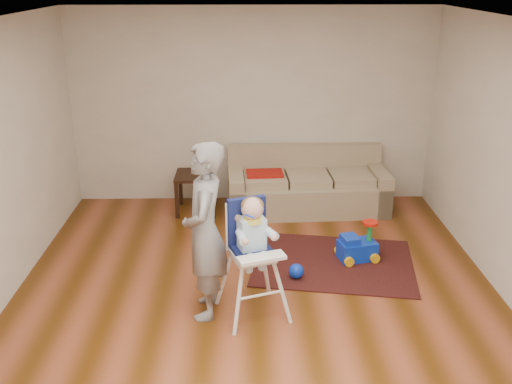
{
  "coord_description": "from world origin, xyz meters",
  "views": [
    {
      "loc": [
        -0.11,
        -5.03,
        3.11
      ],
      "look_at": [
        0.0,
        0.4,
        1.0
      ],
      "focal_mm": 40.0,
      "sensor_mm": 36.0,
      "label": 1
    }
  ],
  "objects_px": {
    "sofa": "(307,181)",
    "high_chair": "(253,259)",
    "ride_on_toy": "(358,241)",
    "toy_ball": "(296,271)",
    "adult": "(205,232)",
    "side_table": "(196,193)"
  },
  "relations": [
    {
      "from": "ride_on_toy",
      "to": "adult",
      "type": "xyz_separation_m",
      "value": [
        -1.66,
        -1.03,
        0.62
      ]
    },
    {
      "from": "high_chair",
      "to": "adult",
      "type": "bearing_deg",
      "value": 155.92
    },
    {
      "from": "toy_ball",
      "to": "adult",
      "type": "height_order",
      "value": "adult"
    },
    {
      "from": "adult",
      "to": "toy_ball",
      "type": "bearing_deg",
      "value": 123.94
    },
    {
      "from": "sofa",
      "to": "high_chair",
      "type": "height_order",
      "value": "high_chair"
    },
    {
      "from": "ride_on_toy",
      "to": "toy_ball",
      "type": "xyz_separation_m",
      "value": [
        -0.74,
        -0.42,
        -0.15
      ]
    },
    {
      "from": "side_table",
      "to": "high_chair",
      "type": "distance_m",
      "value": 2.67
    },
    {
      "from": "ride_on_toy",
      "to": "sofa",
      "type": "bearing_deg",
      "value": 91.87
    },
    {
      "from": "toy_ball",
      "to": "adult",
      "type": "relative_size",
      "value": 0.09
    },
    {
      "from": "side_table",
      "to": "toy_ball",
      "type": "relative_size",
      "value": 3.34
    },
    {
      "from": "toy_ball",
      "to": "high_chair",
      "type": "relative_size",
      "value": 0.13
    },
    {
      "from": "sofa",
      "to": "ride_on_toy",
      "type": "relative_size",
      "value": 4.85
    },
    {
      "from": "ride_on_toy",
      "to": "toy_ball",
      "type": "bearing_deg",
      "value": -163.83
    },
    {
      "from": "ride_on_toy",
      "to": "adult",
      "type": "distance_m",
      "value": 2.05
    },
    {
      "from": "sofa",
      "to": "high_chair",
      "type": "bearing_deg",
      "value": -109.83
    },
    {
      "from": "sofa",
      "to": "toy_ball",
      "type": "relative_size",
      "value": 13.57
    },
    {
      "from": "adult",
      "to": "ride_on_toy",
      "type": "bearing_deg",
      "value": 122.45
    },
    {
      "from": "side_table",
      "to": "toy_ball",
      "type": "xyz_separation_m",
      "value": [
        1.21,
        -1.9,
        -0.18
      ]
    },
    {
      "from": "ride_on_toy",
      "to": "high_chair",
      "type": "bearing_deg",
      "value": -152.41
    },
    {
      "from": "adult",
      "to": "sofa",
      "type": "bearing_deg",
      "value": 154.63
    },
    {
      "from": "sofa",
      "to": "ride_on_toy",
      "type": "bearing_deg",
      "value": -77.06
    },
    {
      "from": "side_table",
      "to": "adult",
      "type": "distance_m",
      "value": 2.6
    }
  ]
}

